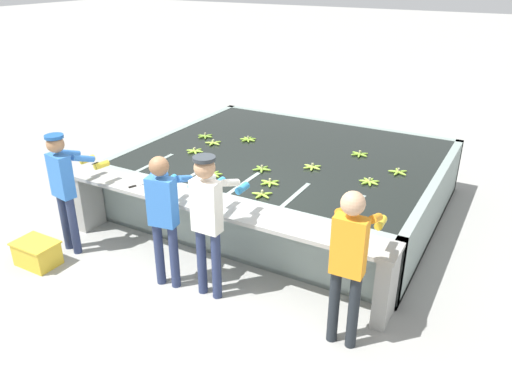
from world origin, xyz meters
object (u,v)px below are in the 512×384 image
worker_1 (164,210)px  banana_bunch_floating_0 (205,136)px  banana_bunch_floating_3 (369,182)px  knife_0 (137,185)px  crate (37,253)px  banana_bunch_floating_11 (248,139)px  banana_bunch_floating_8 (398,172)px  banana_bunch_floating_9 (213,174)px  worker_0 (65,182)px  worker_2 (208,213)px  banana_bunch_floating_2 (262,169)px  banana_bunch_floating_1 (195,151)px  banana_bunch_floating_4 (312,167)px  banana_bunch_floating_5 (270,183)px  banana_bunch_floating_7 (360,154)px  worker_3 (349,255)px  banana_bunch_floating_6 (262,194)px  banana_bunch_floating_10 (213,143)px

worker_1 → banana_bunch_floating_0: 2.93m
banana_bunch_floating_3 → worker_1: bearing=-129.1°
knife_0 → crate: bearing=-128.8°
banana_bunch_floating_0 → banana_bunch_floating_11: (0.71, 0.21, -0.00)m
banana_bunch_floating_8 → banana_bunch_floating_9: (-2.20, -1.33, -0.00)m
banana_bunch_floating_0 → banana_bunch_floating_9: (1.03, -1.32, -0.00)m
worker_0 → worker_2: size_ratio=0.95×
banana_bunch_floating_2 → banana_bunch_floating_9: (-0.50, -0.50, -0.00)m
worker_2 → banana_bunch_floating_1: size_ratio=6.14×
worker_0 → banana_bunch_floating_2: (1.88, 1.83, -0.09)m
banana_bunch_floating_3 → banana_bunch_floating_1: bearing=-176.5°
banana_bunch_floating_4 → banana_bunch_floating_5: same height
banana_bunch_floating_3 → banana_bunch_floating_9: same height
worker_2 → banana_bunch_floating_0: bearing=125.4°
worker_2 → banana_bunch_floating_11: 2.99m
banana_bunch_floating_4 → banana_bunch_floating_9: size_ratio=1.00×
banana_bunch_floating_7 → crate: 4.73m
worker_3 → banana_bunch_floating_5: (-1.59, 1.40, -0.12)m
banana_bunch_floating_4 → banana_bunch_floating_5: 0.83m
banana_bunch_floating_1 → banana_bunch_floating_6: 1.89m
banana_bunch_floating_8 → knife_0: banana_bunch_floating_8 is taller
worker_0 → banana_bunch_floating_8: bearing=36.6°
banana_bunch_floating_4 → worker_0: bearing=-137.7°
worker_2 → banana_bunch_floating_9: size_ratio=6.15×
banana_bunch_floating_1 → banana_bunch_floating_5: 1.66m
banana_bunch_floating_2 → banana_bunch_floating_10: size_ratio=1.00×
banana_bunch_floating_10 → banana_bunch_floating_9: bearing=-56.7°
banana_bunch_floating_9 → crate: 2.48m
worker_3 → crate: 4.05m
banana_bunch_floating_0 → banana_bunch_floating_7: bearing=9.7°
banana_bunch_floating_9 → banana_bunch_floating_1: bearing=139.8°
banana_bunch_floating_0 → knife_0: banana_bunch_floating_0 is taller
worker_3 → banana_bunch_floating_8: size_ratio=6.20×
banana_bunch_floating_6 → banana_bunch_floating_1: bearing=152.2°
banana_bunch_floating_5 → banana_bunch_floating_9: size_ratio=1.01×
worker_0 → worker_2: 2.17m
banana_bunch_floating_4 → banana_bunch_floating_5: bearing=-108.6°
banana_bunch_floating_0 → banana_bunch_floating_10: size_ratio=1.02×
banana_bunch_floating_6 → banana_bunch_floating_11: size_ratio=0.99×
banana_bunch_floating_1 → banana_bunch_floating_10: (0.04, 0.46, 0.00)m
banana_bunch_floating_6 → banana_bunch_floating_5: bearing=103.2°
worker_0 → banana_bunch_floating_5: 2.64m
banana_bunch_floating_5 → knife_0: 1.74m
worker_2 → banana_bunch_floating_3: 2.37m
banana_bunch_floating_6 → banana_bunch_floating_11: (-1.23, 1.76, -0.00)m
knife_0 → crate: knife_0 is taller
banana_bunch_floating_9 → banana_bunch_floating_3: bearing=22.4°
banana_bunch_floating_0 → banana_bunch_floating_8: size_ratio=1.03×
banana_bunch_floating_0 → knife_0: size_ratio=0.85×
banana_bunch_floating_1 → banana_bunch_floating_8: (2.96, 0.69, 0.00)m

